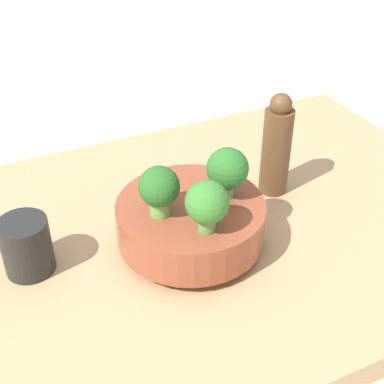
# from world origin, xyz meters

# --- Properties ---
(ground_plane) EXTENTS (6.00, 6.00, 0.00)m
(ground_plane) POSITION_xyz_m (0.00, 0.00, 0.00)
(ground_plane) COLOR beige
(table) EXTENTS (1.00, 0.63, 0.04)m
(table) POSITION_xyz_m (0.00, 0.00, 0.02)
(table) COLOR tan
(table) RESTS_ON ground_plane
(bowl) EXTENTS (0.21, 0.21, 0.07)m
(bowl) POSITION_xyz_m (0.00, -0.03, 0.09)
(bowl) COLOR brown
(bowl) RESTS_ON table
(broccoli_floret_right) EXTENTS (0.06, 0.06, 0.08)m
(broccoli_floret_right) POSITION_xyz_m (0.05, -0.04, 0.16)
(broccoli_floret_right) COLOR #609347
(broccoli_floret_right) RESTS_ON bowl
(broccoli_floret_left) EXTENTS (0.06, 0.06, 0.07)m
(broccoli_floret_left) POSITION_xyz_m (-0.05, -0.03, 0.16)
(broccoli_floret_left) COLOR #6BA34C
(broccoli_floret_left) RESTS_ON bowl
(broccoli_floret_front) EXTENTS (0.06, 0.06, 0.07)m
(broccoli_floret_front) POSITION_xyz_m (-0.01, -0.09, 0.16)
(broccoli_floret_front) COLOR #609347
(broccoli_floret_front) RESTS_ON bowl
(cup) EXTENTS (0.07, 0.07, 0.08)m
(cup) POSITION_xyz_m (-0.22, 0.01, 0.08)
(cup) COLOR black
(cup) RESTS_ON table
(pepper_mill) EXTENTS (0.05, 0.05, 0.18)m
(pepper_mill) POSITION_xyz_m (0.19, 0.04, 0.13)
(pepper_mill) COLOR brown
(pepper_mill) RESTS_ON table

